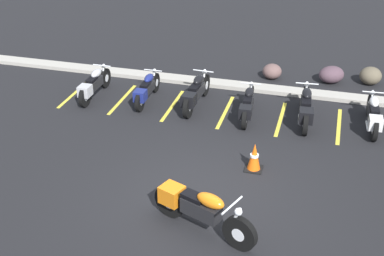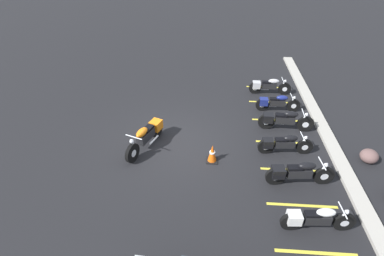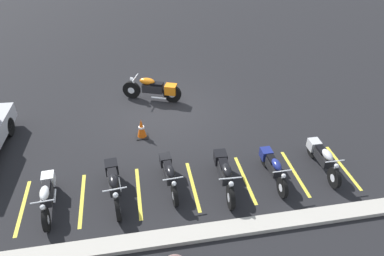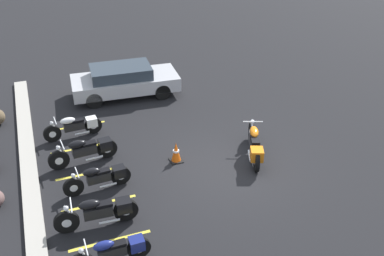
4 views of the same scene
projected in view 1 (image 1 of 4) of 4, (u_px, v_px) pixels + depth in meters
ground at (199, 198)px, 11.48m from camera, size 60.00×60.00×0.00m
motorcycle_orange_featured at (198, 208)px, 10.35m from camera, size 2.26×1.09×0.94m
parked_bike_0 at (93, 85)px, 15.74m from camera, size 0.57×2.03×0.80m
parked_bike_1 at (147, 89)px, 15.48m from camera, size 0.55×1.96×0.77m
parked_bike_2 at (196, 93)px, 15.16m from camera, size 0.62×2.20×0.87m
parked_bike_3 at (248, 105)px, 14.58m from camera, size 0.56×2.00×0.79m
parked_bike_4 at (306, 107)px, 14.33m from camera, size 0.62×2.21×0.87m
parked_bike_5 at (373, 115)px, 14.02m from camera, size 0.57×2.03×0.80m
concrete_curb at (248, 87)px, 16.50m from camera, size 18.00×0.50×0.12m
landscape_rock_0 at (371, 76)px, 16.71m from camera, size 0.90×0.90×0.56m
landscape_rock_1 at (272, 71)px, 17.11m from camera, size 0.79×0.79×0.49m
landscape_rock_2 at (331, 75)px, 16.81m from camera, size 1.03×0.98×0.54m
traffic_cone at (254, 157)px, 12.33m from camera, size 0.40×0.40×0.69m
stall_line_0 at (74, 93)px, 16.21m from camera, size 0.10×2.10×0.00m
stall_line_1 at (122, 99)px, 15.84m from camera, size 0.10×2.10×0.00m
stall_line_2 at (173, 105)px, 15.47m from camera, size 0.10×2.10×0.00m
stall_line_3 at (225, 112)px, 15.10m from camera, size 0.10×2.10×0.00m
stall_line_4 at (281, 119)px, 14.74m from camera, size 0.10×2.10×0.00m
stall_line_5 at (339, 126)px, 14.37m from camera, size 0.10×2.10×0.00m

